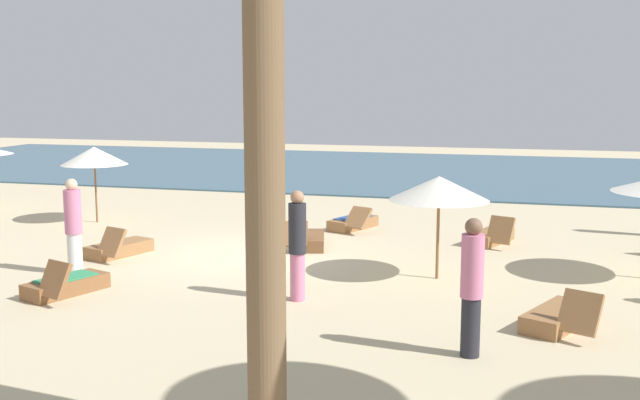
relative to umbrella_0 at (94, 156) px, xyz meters
The scene contains 13 objects.
ground_plane 6.24m from the umbrella_0, 26.80° to the right, with size 60.00×60.00×0.00m, color beige.
ocean_water 15.37m from the umbrella_0, 69.58° to the left, with size 48.00×16.00×0.06m, color #3D6075.
umbrella_0 is the anchor object (origin of this frame).
umbrella_4 10.30m from the umbrella_0, 20.20° to the right, with size 1.92×1.92×2.00m.
lounger_0 4.70m from the umbrella_0, 52.16° to the right, with size 1.08×1.75×0.74m.
lounger_2 10.65m from the umbrella_0, ahead, with size 1.15×1.73×0.75m.
lounger_3 13.39m from the umbrella_0, 27.07° to the right, with size 1.21×1.74×0.73m.
lounger_4 7.48m from the umbrella_0, 62.40° to the right, with size 1.10×1.73×0.75m.
lounger_5 6.86m from the umbrella_0, 13.02° to the right, with size 1.00×1.79×0.68m.
lounger_6 7.23m from the umbrella_0, ahead, with size 1.21×1.80×0.67m.
person_0 5.88m from the umbrella_0, 62.15° to the right, with size 0.46×0.46×1.92m.
person_2 9.45m from the umbrella_0, 37.20° to the right, with size 0.32×0.32×1.94m.
person_4 13.10m from the umbrella_0, 35.83° to the right, with size 0.38×0.38×1.95m.
Camera 1 is at (5.91, -15.06, 3.73)m, focal length 41.96 mm.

